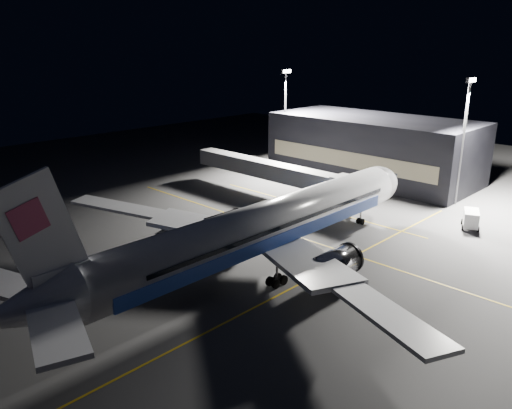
{
  "coord_description": "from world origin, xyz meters",
  "views": [
    {
      "loc": [
        -40.61,
        -37.54,
        25.58
      ],
      "look_at": [
        3.09,
        4.82,
        6.0
      ],
      "focal_mm": 35.0,
      "sensor_mm": 36.0,
      "label": 1
    }
  ],
  "objects_px": {
    "airliner": "(261,228)",
    "service_truck": "(471,218)",
    "baggage_tug": "(174,223)",
    "safety_cone_b": "(218,226)",
    "jet_bridge": "(277,172)",
    "floodlight_mast_north": "(285,110)",
    "floodlight_mast_south": "(464,131)",
    "safety_cone_a": "(235,229)",
    "safety_cone_c": "(204,231)"
  },
  "relations": [
    {
      "from": "airliner",
      "to": "service_truck",
      "type": "distance_m",
      "value": 34.18
    },
    {
      "from": "service_truck",
      "to": "safety_cone_a",
      "type": "xyz_separation_m",
      "value": [
        -25.22,
        23.61,
        -1.14
      ]
    },
    {
      "from": "service_truck",
      "to": "safety_cone_c",
      "type": "height_order",
      "value": "service_truck"
    },
    {
      "from": "airliner",
      "to": "safety_cone_b",
      "type": "height_order",
      "value": "airliner"
    },
    {
      "from": "jet_bridge",
      "to": "floodlight_mast_south",
      "type": "height_order",
      "value": "floodlight_mast_south"
    },
    {
      "from": "airliner",
      "to": "service_truck",
      "type": "bearing_deg",
      "value": -21.14
    },
    {
      "from": "floodlight_mast_north",
      "to": "safety_cone_a",
      "type": "bearing_deg",
      "value": -149.2
    },
    {
      "from": "airliner",
      "to": "safety_cone_a",
      "type": "xyz_separation_m",
      "value": [
        6.47,
        11.36,
        -4.89
      ]
    },
    {
      "from": "floodlight_mast_south",
      "to": "safety_cone_a",
      "type": "height_order",
      "value": "floodlight_mast_south"
    },
    {
      "from": "jet_bridge",
      "to": "safety_cone_c",
      "type": "xyz_separation_m",
      "value": [
        -20.12,
        -4.06,
        -4.26
      ]
    },
    {
      "from": "floodlight_mast_north",
      "to": "floodlight_mast_south",
      "type": "bearing_deg",
      "value": -90.0
    },
    {
      "from": "airliner",
      "to": "safety_cone_b",
      "type": "xyz_separation_m",
      "value": [
        5.62,
        14.0,
        -4.86
      ]
    },
    {
      "from": "floodlight_mast_north",
      "to": "safety_cone_a",
      "type": "distance_m",
      "value": 42.06
    },
    {
      "from": "service_truck",
      "to": "safety_cone_b",
      "type": "relative_size",
      "value": 9.23
    },
    {
      "from": "baggage_tug",
      "to": "service_truck",
      "type": "bearing_deg",
      "value": -50.76
    },
    {
      "from": "airliner",
      "to": "safety_cone_b",
      "type": "bearing_deg",
      "value": 68.14
    },
    {
      "from": "service_truck",
      "to": "safety_cone_c",
      "type": "distance_m",
      "value": 38.94
    },
    {
      "from": "service_truck",
      "to": "floodlight_mast_south",
      "type": "bearing_deg",
      "value": 9.65
    },
    {
      "from": "floodlight_mast_north",
      "to": "safety_cone_b",
      "type": "relative_size",
      "value": 34.52
    },
    {
      "from": "jet_bridge",
      "to": "baggage_tug",
      "type": "distance_m",
      "value": 22.05
    },
    {
      "from": "safety_cone_c",
      "to": "safety_cone_b",
      "type": "bearing_deg",
      "value": 0.0
    },
    {
      "from": "floodlight_mast_north",
      "to": "safety_cone_a",
      "type": "height_order",
      "value": "floodlight_mast_north"
    },
    {
      "from": "baggage_tug",
      "to": "safety_cone_b",
      "type": "height_order",
      "value": "baggage_tug"
    },
    {
      "from": "airliner",
      "to": "safety_cone_a",
      "type": "bearing_deg",
      "value": 60.33
    },
    {
      "from": "floodlight_mast_north",
      "to": "baggage_tug",
      "type": "distance_m",
      "value": 43.39
    },
    {
      "from": "baggage_tug",
      "to": "safety_cone_a",
      "type": "xyz_separation_m",
      "value": [
        5.08,
        -7.54,
        -0.44
      ]
    },
    {
      "from": "floodlight_mast_south",
      "to": "safety_cone_a",
      "type": "distance_m",
      "value": 40.57
    },
    {
      "from": "service_truck",
      "to": "floodlight_mast_north",
      "type": "bearing_deg",
      "value": 54.05
    },
    {
      "from": "floodlight_mast_south",
      "to": "baggage_tug",
      "type": "relative_size",
      "value": 9.18
    },
    {
      "from": "floodlight_mast_south",
      "to": "jet_bridge",
      "type": "bearing_deg",
      "value": 126.79
    },
    {
      "from": "service_truck",
      "to": "safety_cone_a",
      "type": "relative_size",
      "value": 10.2
    },
    {
      "from": "floodlight_mast_north",
      "to": "service_truck",
      "type": "xyz_separation_m",
      "value": [
        -9.39,
        -44.24,
        -10.96
      ]
    },
    {
      "from": "baggage_tug",
      "to": "safety_cone_b",
      "type": "distance_m",
      "value": 6.48
    },
    {
      "from": "jet_bridge",
      "to": "floodlight_mast_north",
      "type": "xyz_separation_m",
      "value": [
        18.0,
        13.93,
        7.79
      ]
    },
    {
      "from": "jet_bridge",
      "to": "safety_cone_c",
      "type": "height_order",
      "value": "jet_bridge"
    },
    {
      "from": "airliner",
      "to": "floodlight_mast_north",
      "type": "xyz_separation_m",
      "value": [
        41.08,
        31.99,
        7.21
      ]
    },
    {
      "from": "airliner",
      "to": "baggage_tug",
      "type": "relative_size",
      "value": 27.26
    },
    {
      "from": "floodlight_mast_south",
      "to": "service_truck",
      "type": "bearing_deg",
      "value": -146.39
    },
    {
      "from": "floodlight_mast_south",
      "to": "safety_cone_c",
      "type": "distance_m",
      "value": 44.71
    },
    {
      "from": "safety_cone_b",
      "to": "jet_bridge",
      "type": "bearing_deg",
      "value": 13.08
    },
    {
      "from": "floodlight_mast_north",
      "to": "floodlight_mast_south",
      "type": "relative_size",
      "value": 1.0
    },
    {
      "from": "floodlight_mast_south",
      "to": "airliner",
      "type": "bearing_deg",
      "value": 171.67
    },
    {
      "from": "safety_cone_a",
      "to": "safety_cone_b",
      "type": "bearing_deg",
      "value": 107.93
    },
    {
      "from": "jet_bridge",
      "to": "safety_cone_b",
      "type": "xyz_separation_m",
      "value": [
        -17.46,
        -4.06,
        -4.28
      ]
    },
    {
      "from": "jet_bridge",
      "to": "baggage_tug",
      "type": "height_order",
      "value": "jet_bridge"
    },
    {
      "from": "jet_bridge",
      "to": "service_truck",
      "type": "xyz_separation_m",
      "value": [
        8.61,
        -30.31,
        -3.17
      ]
    },
    {
      "from": "jet_bridge",
      "to": "service_truck",
      "type": "height_order",
      "value": "jet_bridge"
    },
    {
      "from": "baggage_tug",
      "to": "floodlight_mast_north",
      "type": "bearing_deg",
      "value": 13.29
    },
    {
      "from": "safety_cone_c",
      "to": "floodlight_mast_north",
      "type": "bearing_deg",
      "value": 25.26
    },
    {
      "from": "airliner",
      "to": "floodlight_mast_north",
      "type": "bearing_deg",
      "value": 37.91
    }
  ]
}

